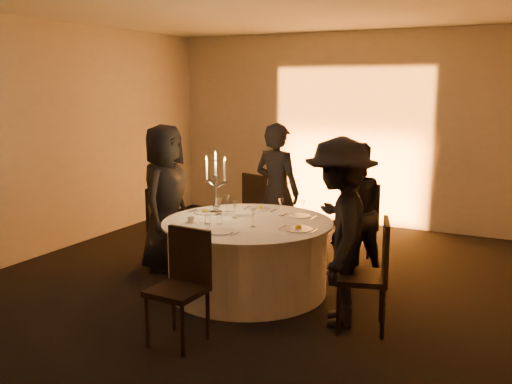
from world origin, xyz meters
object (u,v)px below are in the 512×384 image
at_px(chair_left, 162,220).
at_px(guest_right, 339,232).
at_px(chair_front, 183,279).
at_px(chair_right, 371,269).
at_px(chair_back_right, 358,219).
at_px(coffee_cup, 191,220).
at_px(candelabra, 216,192).
at_px(chair_back_left, 261,206).
at_px(banquet_table, 248,256).
at_px(guest_back_left, 277,192).
at_px(guest_left, 165,198).
at_px(guest_back_right, 353,212).

height_order(chair_left, guest_right, guest_right).
bearing_deg(chair_front, chair_right, 36.12).
xyz_separation_m(chair_back_right, coffee_cup, (-1.29, -1.67, 0.21)).
xyz_separation_m(guest_right, candelabra, (-1.62, 0.53, 0.15)).
relative_size(chair_left, chair_back_left, 0.95).
height_order(banquet_table, guest_back_left, guest_back_left).
xyz_separation_m(chair_right, guest_right, (-0.32, 0.03, 0.29)).
distance_m(chair_back_right, guest_left, 2.33).
distance_m(banquet_table, guest_back_left, 1.33).
bearing_deg(chair_back_right, chair_left, -3.70).
bearing_deg(guest_back_right, candelabra, -17.07).
height_order(chair_back_right, candelabra, candelabra).
xyz_separation_m(chair_right, guest_back_left, (-1.67, 1.60, 0.29)).
relative_size(chair_back_left, chair_back_right, 0.99).
relative_size(guest_right, coffee_cup, 15.78).
relative_size(chair_left, coffee_cup, 8.82).
height_order(banquet_table, guest_left, guest_left).
xyz_separation_m(guest_left, coffee_cup, (0.73, -0.55, -0.07)).
bearing_deg(coffee_cup, chair_back_left, 93.22).
bearing_deg(banquet_table, guest_left, 169.20).
distance_m(guest_left, guest_back_right, 2.20).
distance_m(guest_left, guest_right, 2.43).
bearing_deg(guest_right, chair_back_left, -154.66).
bearing_deg(banquet_table, chair_back_right, 59.64).
xyz_separation_m(chair_back_right, guest_back_right, (0.08, -0.47, 0.20)).
bearing_deg(chair_right, guest_right, -111.59).
relative_size(chair_left, chair_back_right, 0.94).
distance_m(chair_back_right, chair_right, 1.85).
xyz_separation_m(guest_left, guest_right, (2.36, -0.59, -0.00)).
xyz_separation_m(chair_left, guest_right, (2.51, -0.74, 0.32)).
bearing_deg(guest_back_left, coffee_cup, 89.86).
relative_size(banquet_table, chair_left, 1.86).
height_order(chair_front, candelabra, candelabra).
bearing_deg(banquet_table, guest_back_right, 45.45).
relative_size(banquet_table, guest_back_right, 1.15).
height_order(chair_back_left, chair_right, same).
bearing_deg(chair_right, chair_back_right, -175.94).
bearing_deg(chair_back_left, chair_right, 156.58).
bearing_deg(chair_left, coffee_cup, -145.64).
distance_m(chair_right, coffee_cup, 1.96).
height_order(banquet_table, guest_right, guest_right).
bearing_deg(chair_front, banquet_table, 94.88).
bearing_deg(chair_back_right, candelabra, 14.82).
distance_m(guest_left, candelabra, 0.76).
xyz_separation_m(chair_front, candelabra, (-0.55, 1.49, 0.46)).
bearing_deg(chair_left, chair_back_left, -51.56).
relative_size(chair_back_left, chair_front, 1.04).
xyz_separation_m(guest_left, candelabra, (0.74, -0.06, 0.14)).
bearing_deg(candelabra, guest_left, 175.62).
distance_m(banquet_table, chair_left, 1.45).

